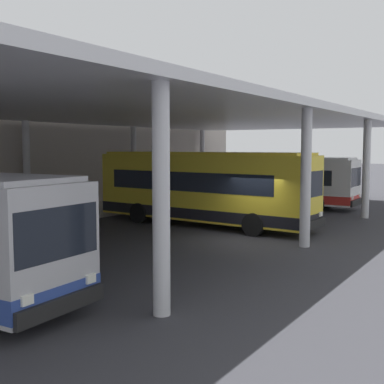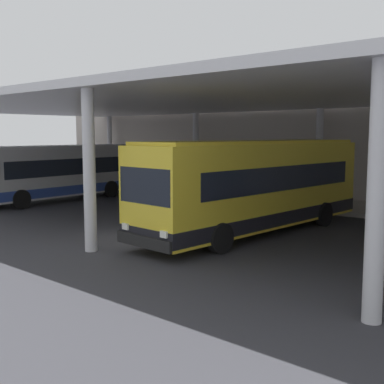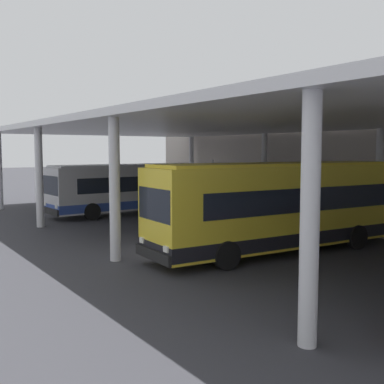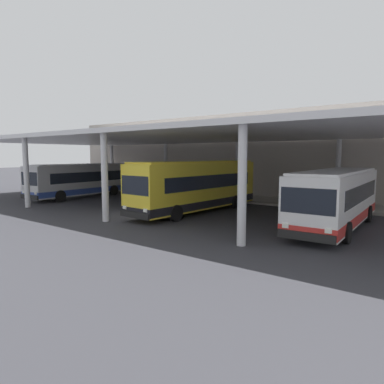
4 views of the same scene
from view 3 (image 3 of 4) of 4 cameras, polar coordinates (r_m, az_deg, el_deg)
name	(u,v)px [view 3 (image 3 of 4)]	position (r m, az deg, el deg)	size (l,w,h in m)	color
ground_plane	(173,252)	(19.00, -2.30, -7.28)	(200.00, 200.00, 0.00)	#333338
platform_kerb	(358,224)	(27.01, 19.38, -3.68)	(42.00, 4.50, 0.18)	#A39E93
canopy_shelter	(275,123)	(22.01, 10.00, 8.19)	(40.00, 17.00, 5.55)	silver
bus_nearest_bay	(130,188)	(30.53, -7.51, 0.50)	(3.06, 10.64, 3.17)	#B7B7BC
bus_second_bay	(280,206)	(19.04, 10.63, -1.72)	(3.13, 11.45, 3.57)	yellow
bench_waiting	(311,207)	(29.06, 14.19, -1.81)	(1.80, 0.45, 0.92)	#4C515B
trash_bin	(342,212)	(27.13, 17.68, -2.35)	(0.52, 0.52, 0.98)	#236638
banner_sign	(212,179)	(34.72, 2.49, 1.62)	(0.70, 0.12, 3.20)	#B2B2B7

